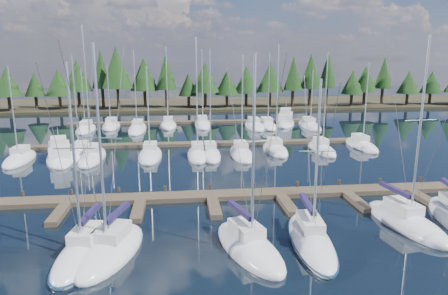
{
  "coord_description": "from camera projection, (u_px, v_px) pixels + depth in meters",
  "views": [
    {
      "loc": [
        -2.61,
        -14.96,
        11.82
      ],
      "look_at": [
        1.57,
        22.0,
        3.58
      ],
      "focal_mm": 32.0,
      "sensor_mm": 36.0,
      "label": 1
    }
  ],
  "objects": [
    {
      "name": "motor_yacht_right",
      "position": [
        285.0,
        122.0,
        73.84
      ],
      "size": [
        6.2,
        10.46,
        4.97
      ],
      "color": "silver",
      "rests_on": "ground"
    },
    {
      "name": "back_sailboat_rows",
      "position": [
        196.0,
        138.0,
        60.2
      ],
      "size": [
        46.25,
        33.33,
        16.39
      ],
      "color": "silver",
      "rests_on": "ground"
    },
    {
      "name": "front_sailboat_2",
      "position": [
        110.0,
        250.0,
        24.67
      ],
      "size": [
        5.03,
        8.22,
        13.53
      ],
      "color": "silver",
      "rests_on": "ground"
    },
    {
      "name": "front_sailboat_4",
      "position": [
        311.0,
        240.0,
        26.06
      ],
      "size": [
        3.46,
        9.38,
        11.53
      ],
      "color": "silver",
      "rests_on": "ground"
    },
    {
      "name": "front_sailboat_1",
      "position": [
        85.0,
        252.0,
        24.45
      ],
      "size": [
        3.9,
        8.32,
        12.5
      ],
      "color": "silver",
      "rests_on": "ground"
    },
    {
      "name": "main_dock",
      "position": [
        212.0,
        198.0,
        34.15
      ],
      "size": [
        44.0,
        6.13,
        0.9
      ],
      "color": "#493E2E",
      "rests_on": "ground"
    },
    {
      "name": "motor_yacht_left",
      "position": [
        60.0,
        156.0,
        47.56
      ],
      "size": [
        5.61,
        9.86,
        4.69
      ],
      "color": "silver",
      "rests_on": "ground"
    },
    {
      "name": "front_sailboat_3",
      "position": [
        249.0,
        246.0,
        25.14
      ],
      "size": [
        4.87,
        8.34,
        12.93
      ],
      "color": "silver",
      "rests_on": "ground"
    },
    {
      "name": "front_sailboat_5",
      "position": [
        405.0,
        222.0,
        28.97
      ],
      "size": [
        3.79,
        8.73,
        14.17
      ],
      "color": "silver",
      "rests_on": "ground"
    },
    {
      "name": "ground",
      "position": [
        203.0,
        163.0,
        46.46
      ],
      "size": [
        260.0,
        260.0,
        0.0
      ],
      "primitive_type": "plane",
      "color": "black",
      "rests_on": "ground"
    },
    {
      "name": "back_docks",
      "position": [
        196.0,
        132.0,
        65.42
      ],
      "size": [
        50.0,
        21.8,
        0.4
      ],
      "color": "#493E2E",
      "rests_on": "ground"
    },
    {
      "name": "tree_line",
      "position": [
        183.0,
        78.0,
        93.39
      ],
      "size": [
        184.72,
        12.17,
        14.1
      ],
      "color": "black",
      "rests_on": "far_shore"
    },
    {
      "name": "far_shore",
      "position": [
        189.0,
        104.0,
        104.6
      ],
      "size": [
        220.0,
        30.0,
        0.6
      ],
      "primitive_type": "cube",
      "color": "#302B1A",
      "rests_on": "ground"
    }
  ]
}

